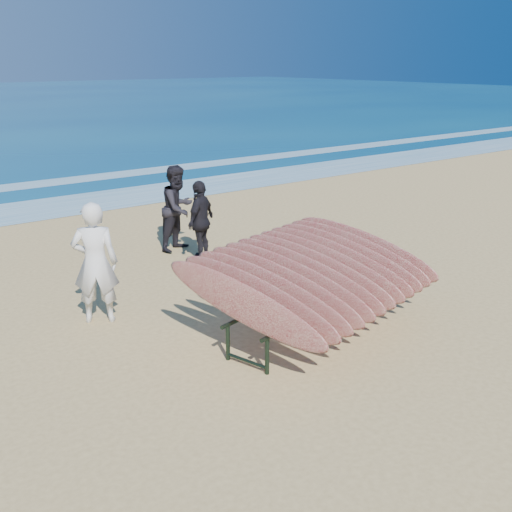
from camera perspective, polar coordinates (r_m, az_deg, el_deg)
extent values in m
plane|color=tan|center=(9.49, 2.98, -6.63)|extent=(120.00, 120.00, 0.00)
plane|color=white|center=(17.91, -18.40, 4.02)|extent=(160.00, 160.00, 0.00)
plane|color=white|center=(21.19, -21.67, 5.62)|extent=(160.00, 160.00, 0.00)
cylinder|color=black|center=(8.14, 1.00, -8.87)|extent=(0.06, 0.06, 0.50)
cylinder|color=black|center=(10.47, 10.89, -3.11)|extent=(0.06, 0.06, 0.50)
cylinder|color=black|center=(8.51, -2.51, -7.67)|extent=(0.06, 0.06, 0.50)
cylinder|color=black|center=(10.76, 7.83, -2.39)|extent=(0.06, 0.06, 0.50)
cylinder|color=black|center=(9.17, 6.64, -4.21)|extent=(3.12, 0.82, 0.06)
cylinder|color=black|center=(9.50, 3.31, -3.34)|extent=(3.12, 0.82, 0.06)
cylinder|color=black|center=(8.40, -0.79, -9.31)|extent=(0.20, 0.64, 0.04)
cylinder|color=black|center=(10.67, 9.29, -3.60)|extent=(0.20, 0.64, 0.04)
ellipsoid|color=#5E060F|center=(8.02, -1.13, -4.27)|extent=(0.70, 2.58, 1.04)
ellipsoid|color=#5E060F|center=(8.22, 0.11, -3.70)|extent=(0.70, 2.58, 1.04)
ellipsoid|color=#5E060F|center=(8.43, 1.30, -3.17)|extent=(0.70, 2.58, 1.04)
ellipsoid|color=#5E060F|center=(8.65, 2.43, -2.65)|extent=(0.70, 2.58, 1.04)
ellipsoid|color=#5E060F|center=(8.86, 3.50, -2.16)|extent=(0.70, 2.58, 1.04)
ellipsoid|color=#5E060F|center=(9.08, 4.52, -1.70)|extent=(0.70, 2.58, 1.04)
ellipsoid|color=#5E060F|center=(9.31, 5.48, -1.25)|extent=(0.70, 2.58, 1.04)
ellipsoid|color=#5E060F|center=(9.53, 6.41, -0.83)|extent=(0.70, 2.58, 1.04)
ellipsoid|color=#5E060F|center=(9.76, 7.29, -0.42)|extent=(0.70, 2.58, 1.04)
ellipsoid|color=#5E060F|center=(10.00, 8.13, -0.04)|extent=(0.70, 2.58, 1.04)
ellipsoid|color=#5E060F|center=(10.23, 8.93, 0.33)|extent=(0.70, 2.58, 1.04)
ellipsoid|color=#5E060F|center=(10.47, 9.69, 0.68)|extent=(0.70, 2.58, 1.04)
imported|color=silver|center=(9.78, -14.11, -0.60)|extent=(0.81, 0.73, 1.85)
imported|color=black|center=(13.27, -6.94, 4.26)|extent=(1.04, 0.94, 1.76)
imported|color=black|center=(12.53, -4.94, 3.13)|extent=(1.00, 0.81, 1.59)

